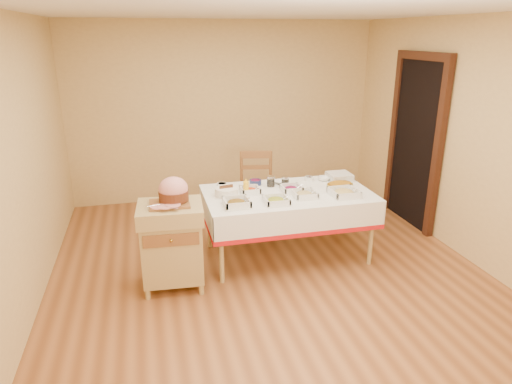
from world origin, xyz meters
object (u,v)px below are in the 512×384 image
preserve_jar_right (285,182)px  preserve_jar_left (271,182)px  butcher_cart (172,241)px  dining_table (288,206)px  bread_basket (226,192)px  mustard_bottle (246,188)px  brass_platter (340,185)px  dining_chair (257,190)px  ham_on_board (173,193)px  plate_stack (339,176)px

preserve_jar_right → preserve_jar_left: bearing=169.5°
butcher_cart → preserve_jar_right: bearing=24.0°
dining_table → butcher_cart: bearing=-164.0°
dining_table → bread_basket: 0.71m
mustard_bottle → brass_platter: bearing=2.0°
preserve_jar_right → bread_basket: preserve_jar_right is taller
butcher_cart → brass_platter: 2.01m
bread_basket → butcher_cart: bearing=-145.3°
dining_chair → preserve_jar_right: (0.17, -0.66, 0.30)m
preserve_jar_left → brass_platter: size_ratio=0.39×
ham_on_board → preserve_jar_left: ham_on_board is taller
butcher_cart → bread_basket: size_ratio=3.53×
dining_table → preserve_jar_right: size_ratio=16.05×
dining_chair → mustard_bottle: dining_chair is taller
plate_stack → bread_basket: bearing=-170.3°
bread_basket → preserve_jar_right: bearing=12.9°
preserve_jar_right → bread_basket: 0.73m
butcher_cart → preserve_jar_left: 1.37m
preserve_jar_left → brass_platter: bearing=-13.4°
ham_on_board → plate_stack: (1.99, 0.64, -0.18)m
ham_on_board → preserve_jar_right: 1.42m
butcher_cart → plate_stack: size_ratio=3.30×
preserve_jar_left → plate_stack: preserve_jar_left is taller
butcher_cart → preserve_jar_right: (1.33, 0.59, 0.32)m
ham_on_board → plate_stack: bearing=17.8°
dining_table → preserve_jar_left: bearing=116.1°
dining_table → bread_basket: bearing=175.0°
preserve_jar_right → plate_stack: (0.70, 0.08, -0.01)m
dining_chair → bread_basket: bearing=-123.1°
preserve_jar_right → mustard_bottle: 0.54m
mustard_bottle → bread_basket: 0.21m
bread_basket → plate_stack: (1.41, 0.24, -0.01)m
butcher_cart → preserve_jar_left: (1.17, 0.62, 0.32)m
bread_basket → plate_stack: 1.43m
dining_table → preserve_jar_right: (0.04, 0.22, 0.21)m
mustard_bottle → dining_chair: bearing=68.9°
preserve_jar_left → plate_stack: bearing=3.2°
dining_chair → brass_platter: bearing=-46.4°
butcher_cart → brass_platter: (1.94, 0.44, 0.28)m
butcher_cart → dining_chair: dining_chair is taller
preserve_jar_right → bread_basket: bearing=-167.1°
plate_stack → brass_platter: size_ratio=0.86×
butcher_cart → bread_basket: butcher_cart is taller
ham_on_board → mustard_bottle: ham_on_board is taller
dining_chair → bread_basket: size_ratio=4.00×
dining_table → preserve_jar_right: 0.31m
dining_table → brass_platter: 0.67m
preserve_jar_right → brass_platter: 0.63m
preserve_jar_left → brass_platter: preserve_jar_left is taller
preserve_jar_left → plate_stack: 0.86m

